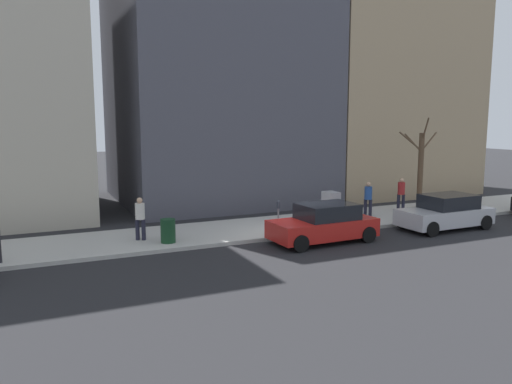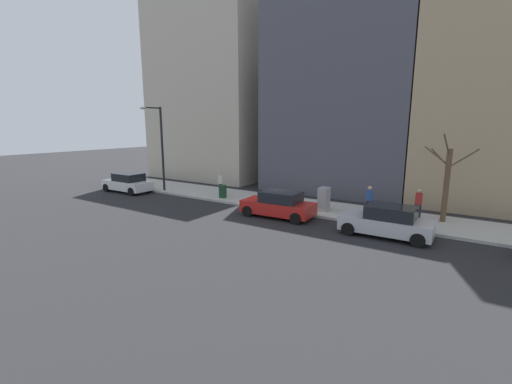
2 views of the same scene
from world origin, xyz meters
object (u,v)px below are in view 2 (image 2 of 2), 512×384
object	(u,v)px
trash_bin	(223,191)
pedestrian_far_corner	(220,182)
parked_car_white	(128,183)
streetlamp	(159,142)
pedestrian_midblock	(369,199)
office_block_center	(351,86)
utility_box	(324,199)
parked_car_silver	(387,222)
parking_meter	(273,194)
pedestrian_near_meter	(419,202)
office_tower_right	(226,81)
parked_car_red	(279,205)
bare_tree	(446,182)

from	to	relation	value
trash_bin	pedestrian_far_corner	distance (m)	1.29
parked_car_white	streetlamp	world-z (taller)	streetlamp
pedestrian_midblock	office_block_center	bearing A→B (deg)	-13.38
utility_box	parked_car_white	bearing A→B (deg)	98.44
pedestrian_far_corner	office_block_center	bearing A→B (deg)	-96.51
pedestrian_far_corner	pedestrian_midblock	bearing A→B (deg)	-150.60
parked_car_silver	parking_meter	bearing A→B (deg)	76.42
parked_car_silver	utility_box	xyz separation A→B (m)	(2.54, 4.27, 0.11)
pedestrian_near_meter	office_tower_right	world-z (taller)	office_tower_right
pedestrian_near_meter	office_tower_right	bearing A→B (deg)	9.95
pedestrian_far_corner	office_block_center	size ratio (longest dim) A/B	0.10
parking_meter	pedestrian_far_corner	bearing A→B (deg)	76.52
parked_car_red	pedestrian_midblock	size ratio (longest dim) A/B	2.57
utility_box	bare_tree	xyz separation A→B (m)	(1.30, -6.32, 1.45)
office_block_center	pedestrian_near_meter	bearing A→B (deg)	-140.79
streetlamp	office_block_center	world-z (taller)	office_block_center
streetlamp	trash_bin	bearing A→B (deg)	-83.82
parked_car_silver	streetlamp	distance (m)	17.88
parking_meter	trash_bin	bearing A→B (deg)	84.23
utility_box	office_tower_right	bearing A→B (deg)	56.62
parking_meter	office_tower_right	size ratio (longest dim) A/B	0.07
pedestrian_far_corner	office_block_center	world-z (taller)	office_block_center
pedestrian_midblock	pedestrian_far_corner	world-z (taller)	same
streetlamp	pedestrian_near_meter	distance (m)	18.68
pedestrian_near_meter	trash_bin	bearing A→B (deg)	40.84
trash_bin	pedestrian_midblock	bearing A→B (deg)	-84.10
utility_box	office_tower_right	size ratio (longest dim) A/B	0.07
pedestrian_midblock	office_tower_right	world-z (taller)	office_tower_right
parking_meter	pedestrian_near_meter	bearing A→B (deg)	-75.57
parked_car_red	parked_car_white	size ratio (longest dim) A/B	1.01
parked_car_silver	office_block_center	world-z (taller)	office_block_center
parking_meter	trash_bin	world-z (taller)	parking_meter
bare_tree	pedestrian_far_corner	xyz separation A→B (m)	(-0.88, 14.72, -1.21)
office_tower_right	pedestrian_far_corner	bearing A→B (deg)	-144.44
parked_car_silver	pedestrian_far_corner	distance (m)	13.02
pedestrian_far_corner	parked_car_red	bearing A→B (deg)	-174.43
pedestrian_midblock	pedestrian_far_corner	xyz separation A→B (m)	(-0.21, 10.93, 0.00)
pedestrian_near_meter	office_block_center	distance (m)	13.27
trash_bin	pedestrian_near_meter	world-z (taller)	pedestrian_near_meter
bare_tree	pedestrian_midblock	bearing A→B (deg)	99.95
parking_meter	pedestrian_midblock	size ratio (longest dim) A/B	0.81
parked_car_red	office_tower_right	size ratio (longest dim) A/B	0.22
parked_car_red	streetlamp	bearing A→B (deg)	81.32
office_tower_right	pedestrian_midblock	bearing A→B (deg)	-117.90
parked_car_silver	parked_car_white	xyz separation A→B (m)	(0.21, 19.96, 0.00)
pedestrian_midblock	pedestrian_far_corner	distance (m)	10.93
parked_car_white	utility_box	xyz separation A→B (m)	(2.33, -15.69, 0.11)
parked_car_white	office_block_center	xyz separation A→B (m)	(12.12, -13.79, 7.74)
utility_box	parked_car_silver	bearing A→B (deg)	-120.70
utility_box	streetlamp	bearing A→B (deg)	94.39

